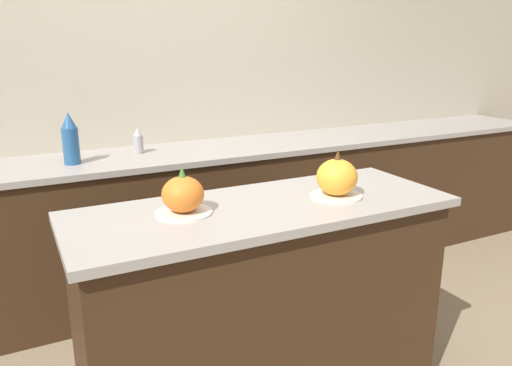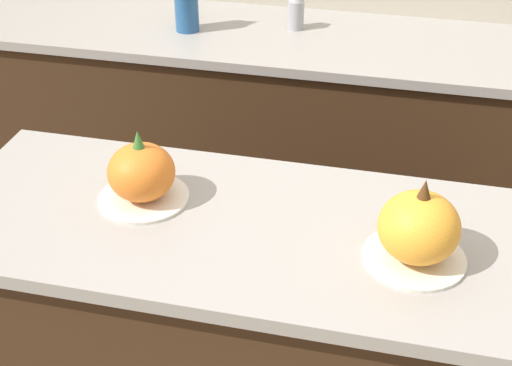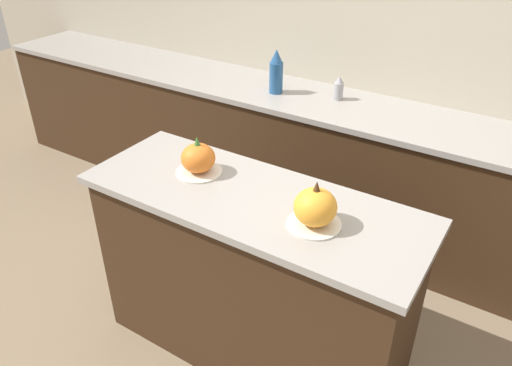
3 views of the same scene
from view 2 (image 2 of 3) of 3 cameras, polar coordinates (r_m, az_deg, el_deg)
name	(u,v)px [view 2 (image 2 of 3)]	position (r m, az deg, el deg)	size (l,w,h in m)	color
back_counter	(333,148)	(2.88, 6.18, 2.82)	(6.00, 0.60, 0.92)	#382314
pumpkin_cake_left	(142,174)	(1.68, -9.14, 0.70)	(0.22, 0.22, 0.18)	silver
pumpkin_cake_right	(419,230)	(1.50, 12.88, -3.65)	(0.22, 0.22, 0.20)	silver
bottle_short	(296,10)	(2.74, 3.22, 13.67)	(0.06, 0.06, 0.15)	#99999E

